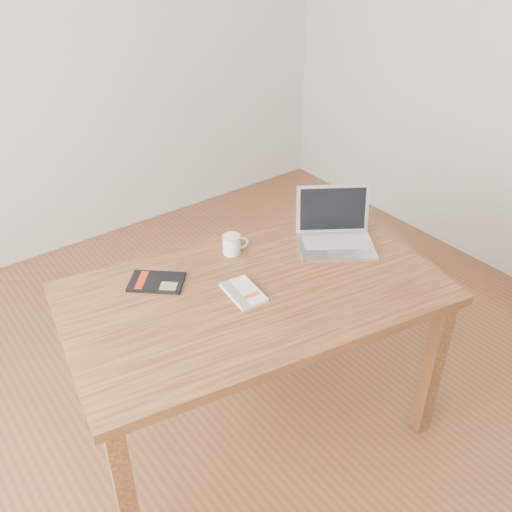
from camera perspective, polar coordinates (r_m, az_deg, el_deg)
room at (r=1.75m, az=-2.48°, el=10.60°), size 4.04×4.04×2.70m
desk at (r=2.20m, az=-0.10°, el=-5.26°), size 1.53×1.04×0.75m
white_guidebook at (r=2.12m, az=-1.26°, el=-3.67°), size 0.13×0.19×0.02m
black_guidebook at (r=2.21m, az=-9.92°, el=-2.57°), size 0.24×0.24×0.01m
laptop at (r=2.42m, az=7.88°, el=2.35°), size 0.40×0.39×0.22m
coffee_mug at (r=2.33m, az=-2.38°, el=1.22°), size 0.11×0.08×0.08m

